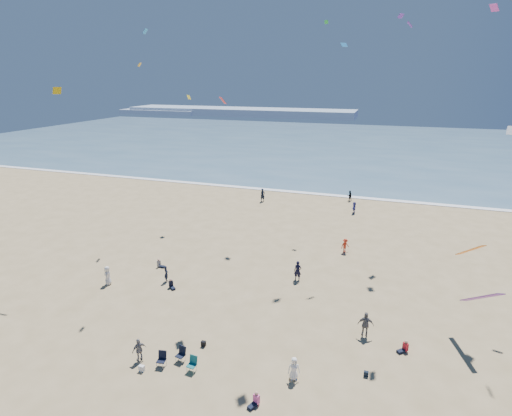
% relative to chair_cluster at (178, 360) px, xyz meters
% --- Properties ---
extents(ground, '(220.00, 220.00, 0.00)m').
position_rel_chair_cluster_xyz_m(ground, '(1.69, -3.52, -0.50)').
color(ground, tan).
rests_on(ground, ground).
extents(ocean, '(220.00, 100.00, 0.06)m').
position_rel_chair_cluster_xyz_m(ocean, '(1.69, 91.48, -0.47)').
color(ocean, '#476B84').
rests_on(ocean, ground).
extents(surf_line, '(220.00, 1.20, 0.08)m').
position_rel_chair_cluster_xyz_m(surf_line, '(1.69, 41.48, -0.46)').
color(surf_line, white).
rests_on(surf_line, ground).
extents(headland_far, '(110.00, 20.00, 3.20)m').
position_rel_chair_cluster_xyz_m(headland_far, '(-58.31, 166.48, 1.10)').
color(headland_far, '#7A8EA8').
rests_on(headland_far, ground).
extents(headland_near, '(40.00, 14.00, 2.00)m').
position_rel_chair_cluster_xyz_m(headland_near, '(-98.31, 161.48, 0.50)').
color(headland_near, '#7A8EA8').
rests_on(headland_near, ground).
extents(standing_flyers, '(34.66, 53.00, 1.92)m').
position_rel_chair_cluster_xyz_m(standing_flyers, '(5.86, 11.66, 0.33)').
color(standing_flyers, '#39409E').
rests_on(standing_flyers, ground).
extents(seated_group, '(23.05, 22.18, 0.84)m').
position_rel_chair_cluster_xyz_m(seated_group, '(2.02, 3.11, -0.08)').
color(seated_group, white).
rests_on(seated_group, ground).
extents(chair_cluster, '(2.67, 1.49, 1.00)m').
position_rel_chair_cluster_xyz_m(chair_cluster, '(0.00, 0.00, 0.00)').
color(chair_cluster, black).
rests_on(chair_cluster, ground).
extents(white_tote, '(0.35, 0.20, 0.40)m').
position_rel_chair_cluster_xyz_m(white_tote, '(-1.92, -1.07, -0.30)').
color(white_tote, white).
rests_on(white_tote, ground).
extents(black_backpack, '(0.30, 0.22, 0.38)m').
position_rel_chair_cluster_xyz_m(black_backpack, '(0.66, 2.31, -0.31)').
color(black_backpack, black).
rests_on(black_backpack, ground).
extents(navy_bag, '(0.28, 0.18, 0.34)m').
position_rel_chair_cluster_xyz_m(navy_bag, '(11.29, 2.83, -0.33)').
color(navy_bag, black).
rests_on(navy_bag, ground).
extents(kites_aloft, '(35.79, 39.15, 30.13)m').
position_rel_chair_cluster_xyz_m(kites_aloft, '(10.59, 9.07, 14.27)').
color(kites_aloft, '#62229C').
rests_on(kites_aloft, ground).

